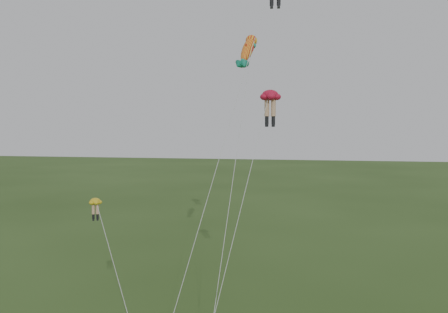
# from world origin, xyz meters

# --- Properties ---
(legs_kite_red_mid) EXTENTS (3.74, 8.49, 15.36)m
(legs_kite_red_mid) POSITION_xyz_m (3.92, 4.62, 14.57)
(legs_kite_red_mid) COLOR #B1122E
(legs_kite_red_mid) RESTS_ON ground
(legs_kite_yellow) EXTENTS (5.34, 5.20, 8.76)m
(legs_kite_yellow) POSITION_xyz_m (-6.07, 1.70, 7.85)
(legs_kite_yellow) COLOR gold
(legs_kite_yellow) RESTS_ON ground
(fish_kite) EXTENTS (1.50, 13.76, 20.05)m
(fish_kite) POSITION_xyz_m (1.87, 10.11, 18.57)
(fish_kite) COLOR yellow
(fish_kite) RESTS_ON ground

